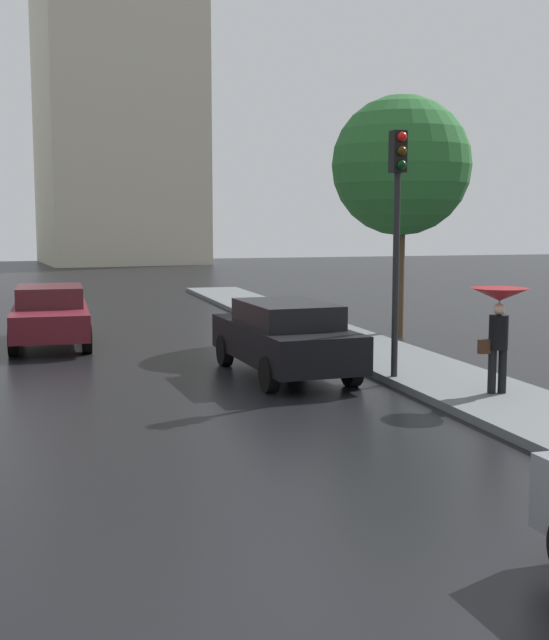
{
  "coord_description": "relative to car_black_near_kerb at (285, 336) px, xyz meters",
  "views": [
    {
      "loc": [
        -2.21,
        -5.34,
        3.04
      ],
      "look_at": [
        1.31,
        6.85,
        1.51
      ],
      "focal_mm": 46.38,
      "sensor_mm": 36.0,
      "label": 1
    }
  ],
  "objects": [
    {
      "name": "car_maroon_far_ahead",
      "position": [
        -4.36,
        5.44,
        -0.02
      ],
      "size": [
        1.93,
        4.53,
        1.44
      ],
      "rotation": [
        0.0,
        0.0,
        3.12
      ],
      "color": "maroon",
      "rests_on": "ground"
    },
    {
      "name": "car_black_near_kerb",
      "position": [
        0.0,
        0.0,
        0.0
      ],
      "size": [
        2.01,
        4.5,
        1.47
      ],
      "rotation": [
        0.0,
        0.0,
        0.05
      ],
      "color": "black",
      "rests_on": "ground"
    },
    {
      "name": "traffic_light",
      "position": [
        1.74,
        -1.37,
        2.48
      ],
      "size": [
        0.26,
        0.39,
        4.52
      ],
      "color": "black",
      "rests_on": "sidewalk_strip"
    },
    {
      "name": "street_tree_mid",
      "position": [
        4.43,
        4.36,
        3.65
      ],
      "size": [
        3.57,
        3.57,
        6.22
      ],
      "color": "#4C3823",
      "rests_on": "ground"
    },
    {
      "name": "distant_tower",
      "position": [
        1.26,
        45.3,
        10.98
      ],
      "size": [
        11.71,
        11.41,
        23.53
      ],
      "color": "beige",
      "rests_on": "ground"
    },
    {
      "name": "pedestrian_with_umbrella_near",
      "position": [
        2.77,
        -3.24,
        0.76
      ],
      "size": [
        0.96,
        0.96,
        1.78
      ],
      "rotation": [
        0.0,
        0.0,
        -0.19
      ],
      "color": "black",
      "rests_on": "sidewalk_strip"
    },
    {
      "name": "ground",
      "position": [
        -2.43,
        -10.03,
        -0.78
      ],
      "size": [
        120.0,
        120.0,
        0.0
      ],
      "primitive_type": "plane",
      "color": "black"
    }
  ]
}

